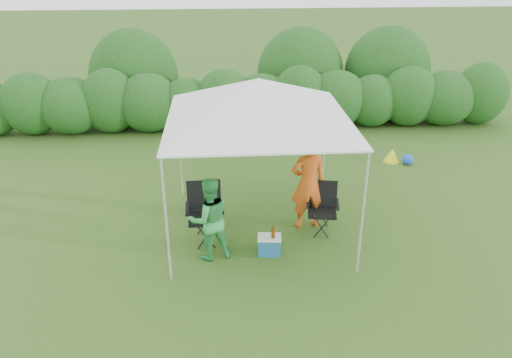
{
  "coord_description": "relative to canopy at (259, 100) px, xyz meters",
  "views": [
    {
      "loc": [
        -0.62,
        -7.56,
        4.84
      ],
      "look_at": [
        -0.05,
        0.4,
        1.05
      ],
      "focal_mm": 35.0,
      "sensor_mm": 36.0,
      "label": 1
    }
  ],
  "objects": [
    {
      "name": "bottle",
      "position": [
        0.18,
        -0.93,
        -2.0
      ],
      "size": [
        0.07,
        0.07,
        0.25
      ],
      "primitive_type": "cylinder",
      "color": "#592D0C",
      "rests_on": "cooler"
    },
    {
      "name": "canopy",
      "position": [
        0.0,
        0.0,
        0.0
      ],
      "size": [
        3.1,
        3.1,
        2.83
      ],
      "color": "silver",
      "rests_on": "ground"
    },
    {
      "name": "hedge",
      "position": [
        0.09,
        5.5,
        -1.63
      ],
      "size": [
        15.25,
        1.53,
        1.8
      ],
      "color": "#1F5119",
      "rests_on": "ground"
    },
    {
      "name": "man",
      "position": [
        0.91,
        -0.01,
        -1.57
      ],
      "size": [
        0.7,
        0.51,
        1.78
      ],
      "primitive_type": "imported",
      "rotation": [
        0.0,
        0.0,
        3.28
      ],
      "color": "#D45318",
      "rests_on": "ground"
    },
    {
      "name": "cooler",
      "position": [
        0.12,
        -0.89,
        -2.29
      ],
      "size": [
        0.42,
        0.32,
        0.33
      ],
      "rotation": [
        0.0,
        0.0,
        -0.09
      ],
      "color": "#1F5F91",
      "rests_on": "ground"
    },
    {
      "name": "ground",
      "position": [
        0.0,
        -0.5,
        -2.46
      ],
      "size": [
        70.0,
        70.0,
        0.0
      ],
      "primitive_type": "plane",
      "color": "#395E1D"
    },
    {
      "name": "chair_left",
      "position": [
        -0.97,
        -0.31,
        -1.86
      ],
      "size": [
        0.68,
        0.62,
        1.06
      ],
      "rotation": [
        0.0,
        0.0,
        0.04
      ],
      "color": "black",
      "rests_on": "ground"
    },
    {
      "name": "lawn_toy",
      "position": [
        3.57,
        2.83,
        -2.31
      ],
      "size": [
        0.64,
        0.53,
        0.32
      ],
      "color": "yellow",
      "rests_on": "ground"
    },
    {
      "name": "woman",
      "position": [
        -0.88,
        -0.9,
        -1.73
      ],
      "size": [
        0.83,
        0.72,
        1.46
      ],
      "primitive_type": "imported",
      "rotation": [
        0.0,
        0.0,
        3.42
      ],
      "color": "green",
      "rests_on": "ground"
    },
    {
      "name": "chair_right",
      "position": [
        1.16,
        -0.16,
        -1.94
      ],
      "size": [
        0.64,
        0.6,
        0.93
      ],
      "rotation": [
        0.0,
        0.0,
        -0.17
      ],
      "color": "black",
      "rests_on": "ground"
    }
  ]
}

